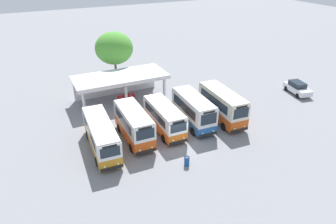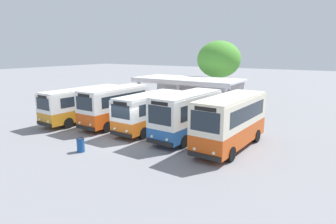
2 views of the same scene
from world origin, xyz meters
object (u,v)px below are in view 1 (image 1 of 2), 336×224
Objects in this scene: parked_car_flank at (297,88)px; litter_bin_apron at (187,161)px; waiting_chair_end_by_column at (120,98)px; waiting_chair_middle_seat at (129,96)px; city_bus_second_in_row at (134,124)px; city_bus_fifth_blue at (222,104)px; city_bus_nearest_orange at (101,135)px; waiting_chair_second_from_end at (124,97)px; waiting_chair_fourth_seat at (133,95)px; city_bus_fourth_amber at (193,109)px; city_bus_middle_cream at (164,117)px.

parked_car_flank is 22.59m from litter_bin_apron.
waiting_chair_end_by_column is 1.25m from waiting_chair_middle_seat.
city_bus_second_in_row is 0.92× the size of city_bus_fifth_blue.
waiting_chair_end_by_column is (4.85, 9.61, -1.15)m from city_bus_nearest_orange.
parked_car_flank is 5.14× the size of waiting_chair_second_from_end.
waiting_chair_end_by_column is at bearing -178.59° from waiting_chair_fourth_seat.
waiting_chair_end_by_column is (-9.12, 9.56, -1.39)m from city_bus_fifth_blue.
city_bus_fifth_blue reaches higher than city_bus_fourth_amber.
waiting_chair_middle_seat is 1.00× the size of waiting_chair_fourth_seat.
city_bus_second_in_row is 7.90× the size of waiting_chair_end_by_column.
parked_car_flank is (17.04, 1.21, -1.01)m from city_bus_fourth_amber.
city_bus_second_in_row reaches higher than waiting_chair_end_by_column.
city_bus_nearest_orange reaches higher than city_bus_middle_cream.
city_bus_fifth_blue is at bearing 0.21° from city_bus_nearest_orange.
waiting_chair_end_by_column is 1.00× the size of waiting_chair_second_from_end.
city_bus_fifth_blue is 1.68× the size of parked_car_flank.
waiting_chair_end_by_column is at bearing 103.33° from city_bus_middle_cream.
waiting_chair_second_from_end is at bearing -178.55° from waiting_chair_middle_seat.
city_bus_second_in_row is at bearing -105.53° from waiting_chair_middle_seat.
city_bus_second_in_row reaches higher than parked_car_flank.
city_bus_fourth_amber is 0.94× the size of city_bus_fifth_blue.
waiting_chair_middle_seat is at bearing 159.46° from parked_car_flank.
city_bus_second_in_row is at bearing -101.95° from waiting_chair_second_from_end.
waiting_chair_second_from_end is at bearing 131.31° from city_bus_fifth_blue.
waiting_chair_fourth_seat is 15.49m from litter_bin_apron.
parked_car_flank is 22.88m from waiting_chair_middle_seat.
waiting_chair_fourth_seat is (1.25, -0.07, 0.00)m from waiting_chair_second_from_end.
city_bus_middle_cream reaches higher than waiting_chair_fourth_seat.
city_bus_nearest_orange reaches higher than parked_car_flank.
parked_car_flank reaches higher than litter_bin_apron.
city_bus_fifth_blue reaches higher than waiting_chair_middle_seat.
city_bus_fourth_amber is 8.12× the size of waiting_chair_middle_seat.
city_bus_fifth_blue reaches higher than city_bus_nearest_orange.
waiting_chair_middle_seat is at bearing 5.81° from waiting_chair_end_by_column.
city_bus_middle_cream reaches higher than waiting_chair_end_by_column.
litter_bin_apron is (-7.75, -5.88, -1.45)m from city_bus_fifth_blue.
city_bus_nearest_orange is 9.50× the size of waiting_chair_end_by_column.
parked_car_flank is at bearing 3.13° from city_bus_middle_cream.
waiting_chair_middle_seat is (-0.89, 9.15, -1.14)m from city_bus_middle_cream.
parked_car_flank is (20.53, 1.12, -0.83)m from city_bus_middle_cream.
parked_car_flank is at bearing -20.54° from waiting_chair_middle_seat.
waiting_chair_end_by_column is 1.00× the size of waiting_chair_fourth_seat.
waiting_chair_end_by_column and waiting_chair_fourth_seat have the same top height.
waiting_chair_second_from_end and waiting_chair_middle_seat have the same top height.
city_bus_middle_cream is at bearing -76.67° from waiting_chair_end_by_column.
city_bus_fourth_amber reaches higher than city_bus_second_in_row.
city_bus_middle_cream is at bearing 83.21° from litter_bin_apron.
city_bus_fifth_blue is (3.49, -0.45, 0.07)m from city_bus_fourth_amber.
city_bus_nearest_orange is at bearing -179.79° from city_bus_fifth_blue.
city_bus_nearest_orange is 8.61m from litter_bin_apron.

